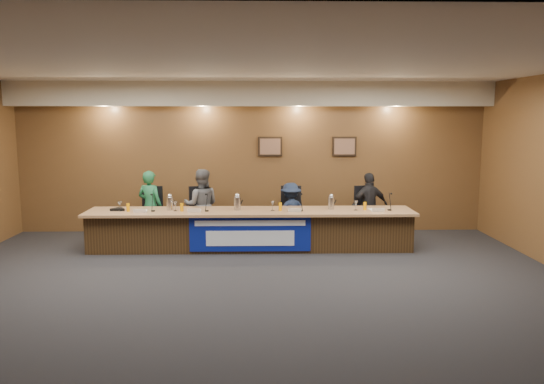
{
  "coord_description": "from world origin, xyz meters",
  "views": [
    {
      "loc": [
        0.18,
        -7.42,
        2.49
      ],
      "look_at": [
        0.41,
        2.56,
        1.06
      ],
      "focal_mm": 35.0,
      "sensor_mm": 36.0,
      "label": 1
    }
  ],
  "objects_px": {
    "speakerphone": "(118,209)",
    "banner": "(250,234)",
    "dais_body": "(251,231)",
    "panelist_d": "(369,206)",
    "panelist_a": "(150,206)",
    "panelist_b": "(201,205)",
    "carafe_right": "(331,203)",
    "carafe_left": "(170,204)",
    "carafe_mid": "(237,203)",
    "office_chair_a": "(152,217)",
    "office_chair_b": "(202,216)",
    "office_chair_c": "(290,216)",
    "panelist_c": "(291,212)",
    "office_chair_d": "(368,216)"
  },
  "relations": [
    {
      "from": "panelist_b",
      "to": "carafe_right",
      "type": "bearing_deg",
      "value": 163.69
    },
    {
      "from": "carafe_right",
      "to": "panelist_c",
      "type": "bearing_deg",
      "value": 138.08
    },
    {
      "from": "panelist_d",
      "to": "carafe_left",
      "type": "distance_m",
      "value": 3.96
    },
    {
      "from": "dais_body",
      "to": "speakerphone",
      "type": "xyz_separation_m",
      "value": [
        -2.46,
        -0.02,
        0.43
      ]
    },
    {
      "from": "panelist_d",
      "to": "office_chair_d",
      "type": "height_order",
      "value": "panelist_d"
    },
    {
      "from": "panelist_b",
      "to": "office_chair_c",
      "type": "height_order",
      "value": "panelist_b"
    },
    {
      "from": "dais_body",
      "to": "office_chair_a",
      "type": "xyz_separation_m",
      "value": [
        -2.02,
        0.78,
        0.13
      ]
    },
    {
      "from": "panelist_d",
      "to": "carafe_left",
      "type": "bearing_deg",
      "value": -5.52
    },
    {
      "from": "office_chair_c",
      "to": "office_chair_d",
      "type": "distance_m",
      "value": 1.59
    },
    {
      "from": "carafe_left",
      "to": "carafe_right",
      "type": "xyz_separation_m",
      "value": [
        3.03,
        0.03,
        -0.0
      ]
    },
    {
      "from": "office_chair_d",
      "to": "carafe_left",
      "type": "xyz_separation_m",
      "value": [
        -3.89,
        -0.78,
        0.39
      ]
    },
    {
      "from": "speakerphone",
      "to": "banner",
      "type": "bearing_deg",
      "value": -9.06
    },
    {
      "from": "dais_body",
      "to": "panelist_a",
      "type": "height_order",
      "value": "panelist_a"
    },
    {
      "from": "carafe_mid",
      "to": "speakerphone",
      "type": "distance_m",
      "value": 2.22
    },
    {
      "from": "dais_body",
      "to": "panelist_d",
      "type": "distance_m",
      "value": 2.5
    },
    {
      "from": "banner",
      "to": "panelist_d",
      "type": "xyz_separation_m",
      "value": [
        2.39,
        1.09,
        0.31
      ]
    },
    {
      "from": "panelist_b",
      "to": "panelist_c",
      "type": "bearing_deg",
      "value": 178.19
    },
    {
      "from": "dais_body",
      "to": "speakerphone",
      "type": "bearing_deg",
      "value": -179.49
    },
    {
      "from": "dais_body",
      "to": "panelist_b",
      "type": "xyz_separation_m",
      "value": [
        -1.0,
        0.68,
        0.38
      ]
    },
    {
      "from": "panelist_d",
      "to": "carafe_mid",
      "type": "bearing_deg",
      "value": -0.65
    },
    {
      "from": "banner",
      "to": "panelist_b",
      "type": "relative_size",
      "value": 1.51
    },
    {
      "from": "banner",
      "to": "office_chair_b",
      "type": "height_order",
      "value": "banner"
    },
    {
      "from": "panelist_c",
      "to": "office_chair_b",
      "type": "relative_size",
      "value": 2.45
    },
    {
      "from": "banner",
      "to": "speakerphone",
      "type": "distance_m",
      "value": 2.53
    },
    {
      "from": "carafe_left",
      "to": "carafe_mid",
      "type": "xyz_separation_m",
      "value": [
        1.26,
        -0.01,
        0.0
      ]
    },
    {
      "from": "panelist_a",
      "to": "panelist_c",
      "type": "distance_m",
      "value": 2.82
    },
    {
      "from": "dais_body",
      "to": "carafe_right",
      "type": "xyz_separation_m",
      "value": [
        1.52,
        0.03,
        0.52
      ]
    },
    {
      "from": "office_chair_a",
      "to": "carafe_left",
      "type": "relative_size",
      "value": 1.99
    },
    {
      "from": "dais_body",
      "to": "office_chair_b",
      "type": "relative_size",
      "value": 12.5
    },
    {
      "from": "carafe_mid",
      "to": "office_chair_a",
      "type": "bearing_deg",
      "value": 155.83
    },
    {
      "from": "panelist_a",
      "to": "carafe_right",
      "type": "distance_m",
      "value": 3.61
    },
    {
      "from": "carafe_right",
      "to": "panelist_b",
      "type": "bearing_deg",
      "value": 165.5
    },
    {
      "from": "panelist_a",
      "to": "office_chair_c",
      "type": "bearing_deg",
      "value": -156.78
    },
    {
      "from": "panelist_a",
      "to": "office_chair_b",
      "type": "distance_m",
      "value": 1.05
    },
    {
      "from": "panelist_b",
      "to": "speakerphone",
      "type": "distance_m",
      "value": 1.63
    },
    {
      "from": "panelist_a",
      "to": "carafe_mid",
      "type": "relative_size",
      "value": 5.77
    },
    {
      "from": "carafe_left",
      "to": "panelist_a",
      "type": "bearing_deg",
      "value": 126.93
    },
    {
      "from": "dais_body",
      "to": "office_chair_a",
      "type": "height_order",
      "value": "dais_body"
    },
    {
      "from": "panelist_b",
      "to": "panelist_c",
      "type": "distance_m",
      "value": 1.8
    },
    {
      "from": "panelist_a",
      "to": "panelist_b",
      "type": "distance_m",
      "value": 1.02
    },
    {
      "from": "office_chair_c",
      "to": "carafe_left",
      "type": "height_order",
      "value": "carafe_left"
    },
    {
      "from": "office_chair_c",
      "to": "speakerphone",
      "type": "bearing_deg",
      "value": -160.04
    },
    {
      "from": "panelist_c",
      "to": "office_chair_c",
      "type": "relative_size",
      "value": 2.45
    },
    {
      "from": "office_chair_d",
      "to": "carafe_right",
      "type": "distance_m",
      "value": 1.21
    },
    {
      "from": "office_chair_b",
      "to": "carafe_left",
      "type": "distance_m",
      "value": 1.01
    },
    {
      "from": "dais_body",
      "to": "office_chair_a",
      "type": "relative_size",
      "value": 12.5
    },
    {
      "from": "office_chair_d",
      "to": "speakerphone",
      "type": "height_order",
      "value": "speakerphone"
    },
    {
      "from": "office_chair_a",
      "to": "carafe_left",
      "type": "height_order",
      "value": "carafe_left"
    },
    {
      "from": "banner",
      "to": "office_chair_b",
      "type": "xyz_separation_m",
      "value": [
        -1.0,
        1.19,
        0.1
      ]
    },
    {
      "from": "banner",
      "to": "carafe_right",
      "type": "distance_m",
      "value": 1.66
    }
  ]
}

